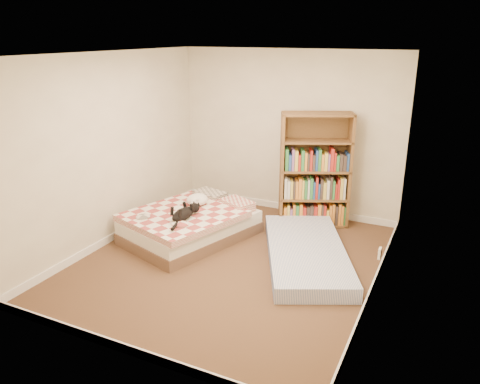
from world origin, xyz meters
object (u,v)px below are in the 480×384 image
at_px(white_dog, 197,200).
at_px(bookshelf, 315,186).
at_px(bed, 192,223).
at_px(black_cat, 185,213).
at_px(floor_mattress, 306,253).

bearing_deg(white_dog, bookshelf, 69.89).
xyz_separation_m(bed, bookshelf, (1.38, 1.20, 0.39)).
xyz_separation_m(bed, white_dog, (-0.01, 0.19, 0.28)).
bearing_deg(bookshelf, black_cat, -154.77).
height_order(floor_mattress, black_cat, black_cat).
bearing_deg(bookshelf, floor_mattress, -101.09).
relative_size(bookshelf, white_dog, 3.83).
height_order(bed, black_cat, black_cat).
bearing_deg(bed, black_cat, -56.01).
distance_m(bed, bookshelf, 1.87).
relative_size(floor_mattress, black_cat, 2.85).
bearing_deg(floor_mattress, bookshelf, 78.04).
xyz_separation_m(bed, floor_mattress, (1.65, 0.02, -0.11)).
bearing_deg(black_cat, bookshelf, 57.58).
xyz_separation_m(black_cat, white_dog, (-0.10, 0.50, 0.01)).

